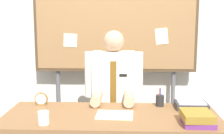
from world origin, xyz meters
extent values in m
cube|color=silver|center=(0.00, 1.20, 1.35)|extent=(6.40, 0.08, 2.70)
cube|color=brown|center=(0.00, 0.00, 0.72)|extent=(1.68, 0.69, 0.05)
cube|color=silver|center=(0.00, 0.57, 0.81)|extent=(0.40, 0.22, 0.73)
sphere|color=tan|center=(0.00, 0.57, 1.28)|extent=(0.19, 0.19, 0.19)
cylinder|color=silver|center=(-0.23, 0.55, 0.96)|extent=(0.09, 0.09, 0.43)
cylinder|color=silver|center=(0.23, 0.55, 0.96)|extent=(0.09, 0.09, 0.43)
cylinder|color=tan|center=(-0.14, 0.31, 0.80)|extent=(0.09, 0.30, 0.09)
cylinder|color=tan|center=(0.14, 0.31, 0.80)|extent=(0.09, 0.30, 0.09)
cube|color=brown|center=(0.00, 0.46, 0.86)|extent=(0.06, 0.01, 0.48)
cube|color=black|center=(0.09, 0.46, 0.97)|extent=(0.07, 0.01, 0.02)
cube|color=#4C3823|center=(0.00, 1.00, 1.54)|extent=(1.73, 0.05, 1.25)
cube|color=olive|center=(0.00, 0.99, 1.54)|extent=(1.67, 0.04, 1.19)
cylinder|color=#59595E|center=(-0.63, 1.03, 0.47)|extent=(0.04, 0.04, 0.94)
cylinder|color=#59595E|center=(0.63, 1.03, 0.47)|extent=(0.04, 0.04, 0.94)
cube|color=#F4EFCC|center=(0.49, 0.97, 1.29)|extent=(0.14, 0.00, 0.18)
cube|color=white|center=(-0.48, 0.97, 1.25)|extent=(0.15, 0.00, 0.15)
cube|color=#72337F|center=(0.63, -0.19, 0.76)|extent=(0.22, 0.24, 0.04)
cube|color=olive|center=(0.62, -0.19, 0.81)|extent=(0.22, 0.24, 0.05)
cube|color=#F4EFCC|center=(0.03, -0.02, 0.75)|extent=(0.29, 0.22, 0.01)
cylinder|color=olive|center=(-0.61, 0.24, 0.80)|extent=(0.11, 0.02, 0.11)
cylinder|color=white|center=(-0.61, 0.23, 0.80)|extent=(0.09, 0.00, 0.09)
cube|color=olive|center=(-0.61, 0.24, 0.75)|extent=(0.08, 0.04, 0.01)
cylinder|color=white|center=(-0.47, -0.23, 0.79)|extent=(0.08, 0.08, 0.09)
cylinder|color=#262626|center=(0.41, 0.26, 0.79)|extent=(0.07, 0.07, 0.09)
cylinder|color=#263399|center=(0.41, 0.24, 0.83)|extent=(0.01, 0.01, 0.15)
cylinder|color=maroon|center=(0.40, 0.24, 0.83)|extent=(0.01, 0.01, 0.15)
cube|color=#333338|center=(0.66, 0.21, 0.77)|extent=(0.26, 0.20, 0.05)
cube|color=white|center=(0.66, 0.21, 0.80)|extent=(0.22, 0.17, 0.01)
camera|label=1|loc=(0.11, -2.37, 1.52)|focal=50.66mm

